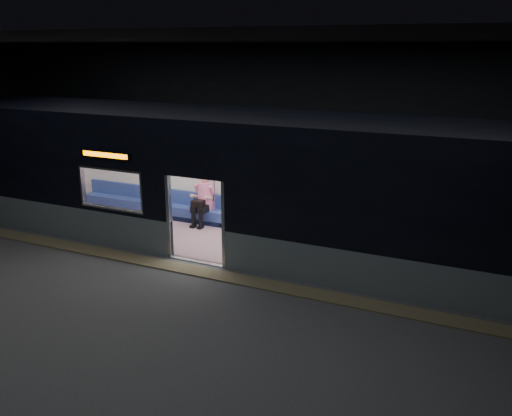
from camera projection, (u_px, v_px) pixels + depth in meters
The scene contains 7 objects.
station_floor at pixel (173, 279), 11.92m from camera, with size 24.00×14.00×0.01m, color #47494C.
station_envelope at pixel (165, 111), 10.86m from camera, with size 24.00×14.00×5.00m.
tactile_strip at pixel (186, 269), 12.39m from camera, with size 22.80×0.50×0.03m, color #8C7F59.
metro_car at pixel (226, 173), 13.59m from camera, with size 18.00×3.04×3.35m.
passenger at pixel (204, 196), 15.26m from camera, with size 0.49×0.79×1.48m.
handbag at pixel (198, 203), 15.09m from camera, with size 0.32×0.27×0.16m, color black.
transit_map at pixel (290, 180), 14.33m from camera, with size 1.09×0.03×0.71m, color white.
Camera 1 is at (6.28, -9.17, 4.92)m, focal length 38.00 mm.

